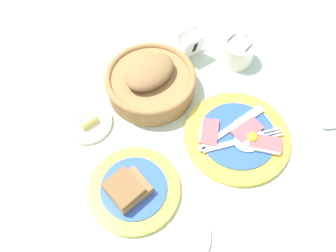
{
  "coord_description": "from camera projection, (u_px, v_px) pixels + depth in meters",
  "views": [
    {
      "loc": [
        -0.23,
        -0.27,
        0.64
      ],
      "look_at": [
        -0.06,
        0.06,
        0.02
      ],
      "focal_mm": 35.0,
      "sensor_mm": 36.0,
      "label": 1
    }
  ],
  "objects": [
    {
      "name": "butter_dish",
      "position": [
        88.0,
        122.0,
        0.74
      ],
      "size": [
        0.11,
        0.11,
        0.03
      ],
      "color": "silver",
      "rests_on": "ground_plane"
    },
    {
      "name": "number_card",
      "position": [
        192.0,
        45.0,
        0.83
      ],
      "size": [
        0.06,
        0.05,
        0.07
      ],
      "rotation": [
        0.0,
        0.0,
        0.11
      ],
      "color": "white",
      "rests_on": "ground_plane"
    },
    {
      "name": "bread_plate",
      "position": [
        131.0,
        189.0,
        0.66
      ],
      "size": [
        0.19,
        0.19,
        0.05
      ],
      "color": "yellow",
      "rests_on": "ground_plane"
    },
    {
      "name": "teaspoon_by_saucer",
      "position": [
        203.0,
        219.0,
        0.63
      ],
      "size": [
        0.1,
        0.18,
        0.01
      ],
      "rotation": [
        0.0,
        0.0,
        4.25
      ],
      "color": "silver",
      "rests_on": "ground_plane"
    },
    {
      "name": "bread_basket",
      "position": [
        151.0,
        81.0,
        0.77
      ],
      "size": [
        0.21,
        0.21,
        0.09
      ],
      "color": "olive",
      "rests_on": "ground_plane"
    },
    {
      "name": "sugar_cup",
      "position": [
        238.0,
        51.0,
        0.82
      ],
      "size": [
        0.08,
        0.08,
        0.06
      ],
      "color": "white",
      "rests_on": "ground_plane"
    },
    {
      "name": "ground_plane",
      "position": [
        205.0,
        141.0,
        0.73
      ],
      "size": [
        3.0,
        3.0,
        0.0
      ],
      "primitive_type": "plane",
      "color": "#B7CCB7"
    },
    {
      "name": "teaspoon_near_cup",
      "position": [
        325.0,
        127.0,
        0.74
      ],
      "size": [
        0.19,
        0.03,
        0.01
      ],
      "rotation": [
        0.0,
        0.0,
        6.21
      ],
      "color": "silver",
      "rests_on": "ground_plane"
    },
    {
      "name": "breakfast_plate",
      "position": [
        238.0,
        136.0,
        0.72
      ],
      "size": [
        0.24,
        0.24,
        0.03
      ],
      "color": "yellow",
      "rests_on": "ground_plane"
    }
  ]
}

